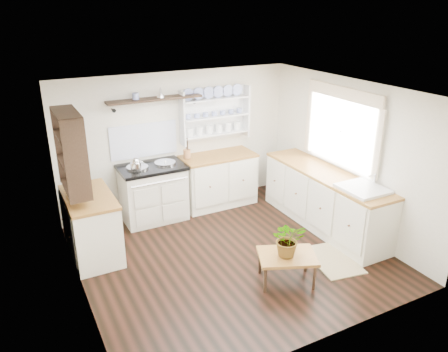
{
  "coord_description": "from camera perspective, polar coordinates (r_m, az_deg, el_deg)",
  "views": [
    {
      "loc": [
        -2.54,
        -4.66,
        3.3
      ],
      "look_at": [
        0.01,
        0.25,
        1.1
      ],
      "focal_mm": 35.0,
      "sensor_mm": 36.0,
      "label": 1
    }
  ],
  "objects": [
    {
      "name": "left_shelving",
      "position": [
        5.87,
        -19.38,
        3.08
      ],
      "size": [
        0.28,
        0.8,
        1.05
      ],
      "primitive_type": "cube",
      "color": "black",
      "rests_on": "wall_left"
    },
    {
      "name": "right_cabinets",
      "position": [
        6.97,
        13.0,
        -2.93
      ],
      "size": [
        0.62,
        2.43,
        0.9
      ],
      "color": "white",
      "rests_on": "floor"
    },
    {
      "name": "wall_right",
      "position": [
        6.85,
        15.94,
        2.54
      ],
      "size": [
        0.02,
        3.8,
        2.3
      ],
      "primitive_type": "cube",
      "color": "beige",
      "rests_on": "ground"
    },
    {
      "name": "floor",
      "position": [
        6.24,
        0.97,
        -10.21
      ],
      "size": [
        4.0,
        3.8,
        0.01
      ],
      "primitive_type": "cube",
      "color": "black",
      "rests_on": "ground"
    },
    {
      "name": "window",
      "position": [
        6.8,
        15.13,
        6.15
      ],
      "size": [
        0.08,
        1.55,
        1.22
      ],
      "color": "white",
      "rests_on": "wall_right"
    },
    {
      "name": "wall_back",
      "position": [
        7.35,
        -6.05,
        4.56
      ],
      "size": [
        4.0,
        0.02,
        2.3
      ],
      "primitive_type": "cube",
      "color": "beige",
      "rests_on": "ground"
    },
    {
      "name": "high_shelf",
      "position": [
        6.92,
        -9.03,
        9.83
      ],
      "size": [
        1.5,
        0.29,
        0.16
      ],
      "color": "black",
      "rests_on": "wall_back"
    },
    {
      "name": "ceiling",
      "position": [
        5.4,
        1.13,
        11.02
      ],
      "size": [
        4.0,
        3.8,
        0.01
      ],
      "primitive_type": "cube",
      "color": "white",
      "rests_on": "wall_back"
    },
    {
      "name": "back_cabinets",
      "position": [
        7.55,
        -0.77,
        -0.4
      ],
      "size": [
        1.27,
        0.63,
        0.9
      ],
      "color": "white",
      "rests_on": "floor"
    },
    {
      "name": "plate_rack",
      "position": [
        7.46,
        -1.39,
        8.17
      ],
      "size": [
        1.2,
        0.22,
        0.9
      ],
      "color": "white",
      "rests_on": "wall_back"
    },
    {
      "name": "potted_plant",
      "position": [
        5.44,
        8.39,
        -8.12
      ],
      "size": [
        0.52,
        0.49,
        0.46
      ],
      "primitive_type": "imported",
      "rotation": [
        0.0,
        0.0,
        -0.44
      ],
      "color": "#3F7233",
      "rests_on": "center_table"
    },
    {
      "name": "center_table",
      "position": [
        5.58,
        8.24,
        -10.56
      ],
      "size": [
        0.85,
        0.74,
        0.39
      ],
      "rotation": [
        0.0,
        0.0,
        -0.4
      ],
      "color": "brown",
      "rests_on": "floor"
    },
    {
      "name": "utensil_crock",
      "position": [
        7.23,
        -4.87,
        2.9
      ],
      "size": [
        0.12,
        0.12,
        0.14
      ],
      "primitive_type": "cylinder",
      "color": "#A2683B",
      "rests_on": "back_cabinets"
    },
    {
      "name": "wall_left",
      "position": [
        5.15,
        -18.96,
        -4.21
      ],
      "size": [
        0.02,
        3.8,
        2.3
      ],
      "primitive_type": "cube",
      "color": "beige",
      "rests_on": "ground"
    },
    {
      "name": "floor_rug",
      "position": [
        6.29,
        13.96,
        -10.6
      ],
      "size": [
        0.68,
        0.93,
        0.02
      ],
      "primitive_type": "cube",
      "rotation": [
        0.0,
        0.0,
        -0.16
      ],
      "color": "#907954",
      "rests_on": "floor"
    },
    {
      "name": "kettle",
      "position": [
        6.72,
        -11.45,
        1.51
      ],
      "size": [
        0.16,
        0.16,
        0.2
      ],
      "primitive_type": null,
      "color": "silver",
      "rests_on": "aga_cooker"
    },
    {
      "name": "aga_cooker",
      "position": [
        7.11,
        -9.24,
        -2.09
      ],
      "size": [
        1.02,
        0.71,
        0.95
      ],
      "color": "beige",
      "rests_on": "floor"
    },
    {
      "name": "left_cabinets",
      "position": [
        6.29,
        -16.9,
        -6.14
      ],
      "size": [
        0.62,
        1.13,
        0.9
      ],
      "color": "white",
      "rests_on": "floor"
    },
    {
      "name": "belfast_sink",
      "position": [
        6.34,
        17.57,
        -2.58
      ],
      "size": [
        0.55,
        0.6,
        0.45
      ],
      "color": "white",
      "rests_on": "right_cabinets"
    }
  ]
}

